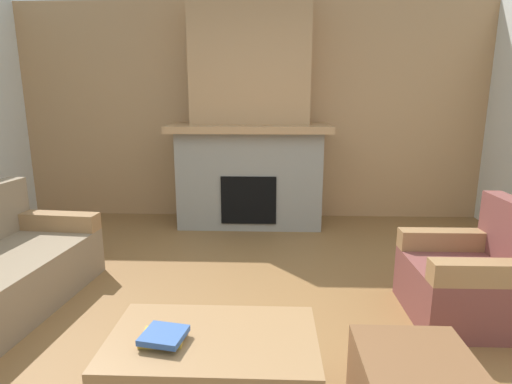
% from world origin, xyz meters
% --- Properties ---
extents(ground, '(9.00, 9.00, 0.00)m').
position_xyz_m(ground, '(0.00, 0.00, 0.00)').
color(ground, brown).
extents(wall_back_wood_panel, '(6.00, 0.12, 2.70)m').
position_xyz_m(wall_back_wood_panel, '(0.00, 3.00, 1.35)').
color(wall_back_wood_panel, tan).
rests_on(wall_back_wood_panel, ground).
extents(fireplace, '(1.90, 0.82, 2.70)m').
position_xyz_m(fireplace, '(0.00, 2.62, 1.16)').
color(fireplace, gray).
rests_on(fireplace, ground).
extents(armchair, '(0.76, 0.76, 0.85)m').
position_xyz_m(armchair, '(1.69, 0.37, 0.29)').
color(armchair, brown).
rests_on(armchair, ground).
extents(coffee_table, '(1.00, 0.60, 0.43)m').
position_xyz_m(coffee_table, '(-0.01, -0.63, 0.38)').
color(coffee_table, '#997047').
rests_on(coffee_table, ground).
extents(book_stack_near_edge, '(0.22, 0.21, 0.05)m').
position_xyz_m(book_stack_near_edge, '(-0.24, -0.68, 0.46)').
color(book_stack_near_edge, gold).
rests_on(book_stack_near_edge, coffee_table).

